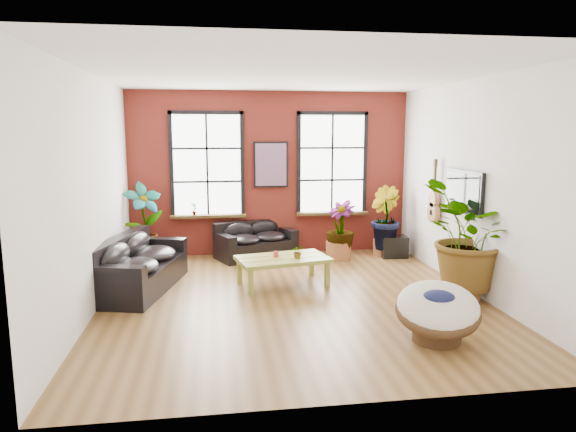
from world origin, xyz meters
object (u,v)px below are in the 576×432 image
Objects in this scene: coffee_table at (283,260)px; papasan_chair at (438,310)px; sofa_left at (137,266)px; sofa_back at (255,241)px.

papasan_chair reaches higher than coffee_table.
sofa_left reaches higher than papasan_chair.
coffee_table is (2.47, -0.11, 0.03)m from sofa_left.
sofa_back reaches higher than coffee_table.
sofa_back is 2.14m from coffee_table.
sofa_back is at bearing 86.48° from coffee_table.
sofa_back is 2.95m from sofa_left.
sofa_left is (-2.16, -2.01, 0.06)m from sofa_back.
papasan_chair is at bearing -91.11° from sofa_back.
sofa_left is at bearing -160.03° from sofa_back.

